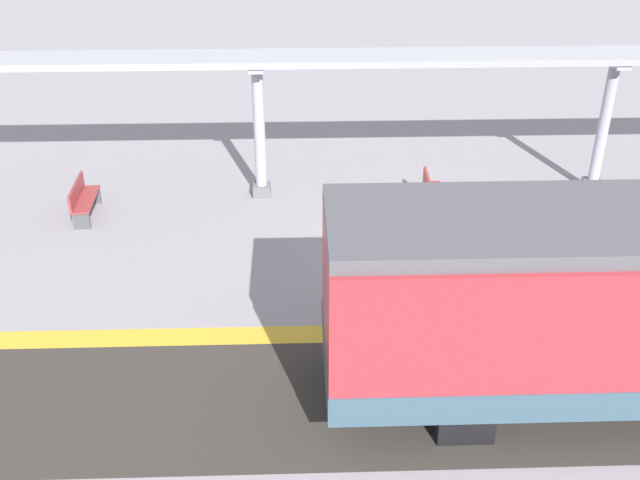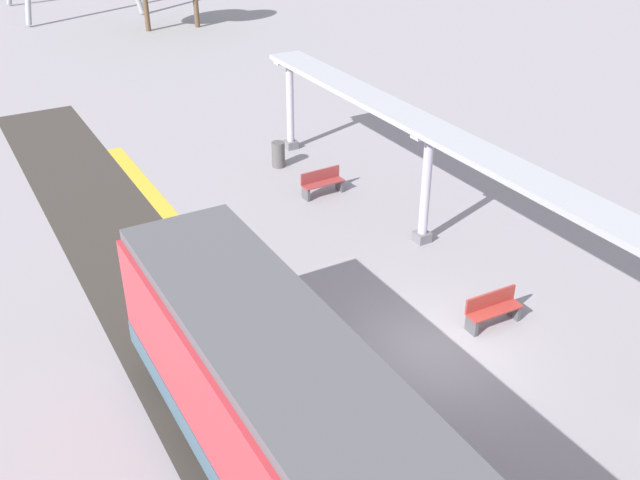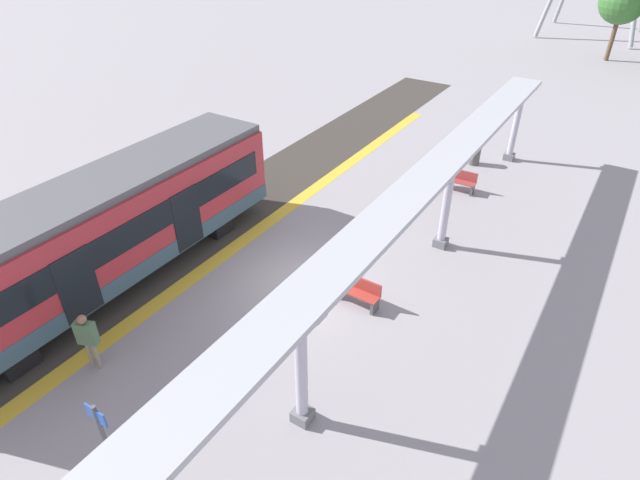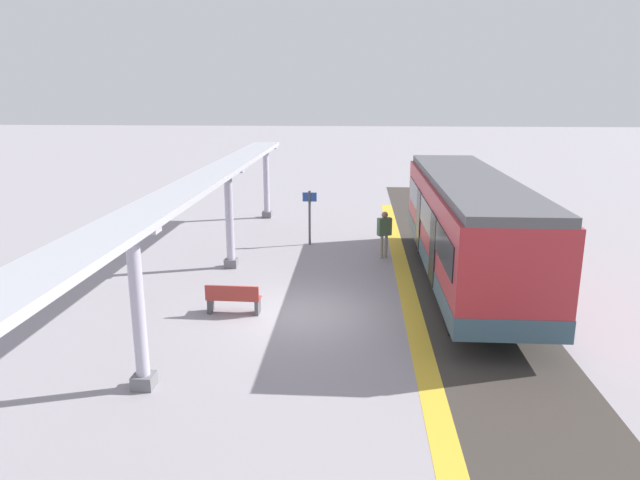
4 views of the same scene
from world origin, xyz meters
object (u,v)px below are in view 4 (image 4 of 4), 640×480
at_px(canopy_pillar_nearest, 266,182).
at_px(bench_near_end, 233,299).
at_px(canopy_pillar_second, 229,218).
at_px(platform_info_sign, 310,212).
at_px(canopy_pillar_third, 138,309).
at_px(passenger_waiting_near_edge, 384,229).
at_px(train_near_carriage, 467,228).

bearing_deg(canopy_pillar_nearest, bench_near_end, 94.56).
height_order(canopy_pillar_second, platform_info_sign, canopy_pillar_second).
distance_m(canopy_pillar_nearest, canopy_pillar_second, 8.26).
height_order(canopy_pillar_third, passenger_waiting_near_edge, canopy_pillar_third).
bearing_deg(canopy_pillar_nearest, passenger_waiting_near_edge, 128.80).
height_order(train_near_carriage, platform_info_sign, train_near_carriage).
relative_size(train_near_carriage, bench_near_end, 7.97).
height_order(canopy_pillar_second, bench_near_end, canopy_pillar_second).
distance_m(canopy_pillar_second, bench_near_end, 4.67).
bearing_deg(train_near_carriage, canopy_pillar_second, -8.97).
distance_m(train_near_carriage, canopy_pillar_nearest, 12.34).
bearing_deg(canopy_pillar_second, canopy_pillar_third, 90.00).
bearing_deg(canopy_pillar_second, platform_info_sign, -127.60).
distance_m(canopy_pillar_third, platform_info_sign, 12.12).
bearing_deg(bench_near_end, platform_info_sign, -101.20).
xyz_separation_m(canopy_pillar_nearest, canopy_pillar_second, (0.00, 8.26, 0.00)).
bearing_deg(train_near_carriage, bench_near_end, 24.41).
xyz_separation_m(canopy_pillar_nearest, canopy_pillar_third, (0.00, 16.84, 0.00)).
distance_m(train_near_carriage, bench_near_end, 7.67).
height_order(canopy_pillar_third, platform_info_sign, canopy_pillar_third).
relative_size(train_near_carriage, canopy_pillar_nearest, 3.46).
distance_m(platform_info_sign, passenger_waiting_near_edge, 3.40).
xyz_separation_m(canopy_pillar_nearest, bench_near_end, (-1.01, 12.62, -1.32)).
height_order(train_near_carriage, canopy_pillar_third, same).
xyz_separation_m(canopy_pillar_second, passenger_waiting_near_edge, (-5.42, -1.52, -0.67)).
relative_size(canopy_pillar_second, bench_near_end, 2.30).
bearing_deg(canopy_pillar_nearest, train_near_carriage, 129.65).
bearing_deg(canopy_pillar_third, canopy_pillar_nearest, -90.00).
height_order(canopy_pillar_nearest, passenger_waiting_near_edge, canopy_pillar_nearest).
bearing_deg(passenger_waiting_near_edge, bench_near_end, 53.07).
bearing_deg(platform_info_sign, canopy_pillar_second, 52.40).
relative_size(canopy_pillar_nearest, canopy_pillar_third, 1.00).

